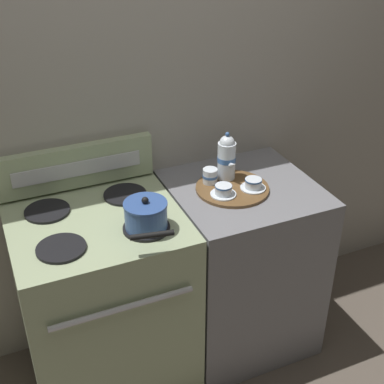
{
  "coord_description": "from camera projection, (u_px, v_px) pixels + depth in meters",
  "views": [
    {
      "loc": [
        -0.7,
        -1.82,
        2.09
      ],
      "look_at": [
        0.07,
        -0.07,
        0.97
      ],
      "focal_mm": 50.0,
      "sensor_mm": 36.0,
      "label": 1
    }
  ],
  "objects": [
    {
      "name": "serving_tray",
      "position": [
        232.0,
        188.0,
        2.39
      ],
      "size": [
        0.33,
        0.33,
        0.01
      ],
      "color": "brown",
      "rests_on": "side_counter"
    },
    {
      "name": "ground_plane",
      "position": [
        174.0,
        350.0,
        2.74
      ],
      "size": [
        6.0,
        6.0,
        0.0
      ],
      "primitive_type": "plane",
      "color": "brown"
    },
    {
      "name": "side_counter",
      "position": [
        240.0,
        265.0,
        2.64
      ],
      "size": [
        0.65,
        0.63,
        0.89
      ],
      "color": "slate",
      "rests_on": "ground"
    },
    {
      "name": "creamer_jug",
      "position": [
        210.0,
        176.0,
        2.41
      ],
      "size": [
        0.07,
        0.07,
        0.07
      ],
      "color": "silver",
      "rests_on": "serving_tray"
    },
    {
      "name": "wall_back",
      "position": [
        143.0,
        129.0,
        2.45
      ],
      "size": [
        6.0,
        0.05,
        2.2
      ],
      "color": "#9E998E",
      "rests_on": "ground"
    },
    {
      "name": "teacup_left",
      "position": [
        253.0,
        184.0,
        2.36
      ],
      "size": [
        0.11,
        0.11,
        0.05
      ],
      "color": "silver",
      "rests_on": "serving_tray"
    },
    {
      "name": "saucepan",
      "position": [
        146.0,
        215.0,
        2.09
      ],
      "size": [
        0.2,
        0.28,
        0.14
      ],
      "color": "#335193",
      "rests_on": "stove"
    },
    {
      "name": "teapot",
      "position": [
        227.0,
        157.0,
        2.41
      ],
      "size": [
        0.08,
        0.14,
        0.23
      ],
      "color": "silver",
      "rests_on": "serving_tray"
    },
    {
      "name": "stove",
      "position": [
        105.0,
        302.0,
        2.4
      ],
      "size": [
        0.71,
        0.66,
        0.9
      ],
      "color": "#9EAD84",
      "rests_on": "ground"
    },
    {
      "name": "teacup_right",
      "position": [
        223.0,
        190.0,
        2.32
      ],
      "size": [
        0.11,
        0.11,
        0.05
      ],
      "color": "silver",
      "rests_on": "serving_tray"
    },
    {
      "name": "control_panel",
      "position": [
        77.0,
        166.0,
        2.35
      ],
      "size": [
        0.69,
        0.05,
        0.19
      ],
      "color": "#9EAD84",
      "rests_on": "stove"
    }
  ]
}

